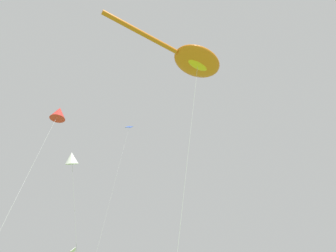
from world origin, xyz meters
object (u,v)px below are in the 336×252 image
at_px(big_show_kite, 194,61).
at_px(small_kite_stunt_black, 126,140).
at_px(small_kite_box_yellow, 59,113).
at_px(small_kite_diamond_red, 72,158).

distance_m(big_show_kite, small_kite_stunt_black, 15.80).
height_order(big_show_kite, small_kite_stunt_black, small_kite_stunt_black).
bearing_deg(big_show_kite, small_kite_stunt_black, 86.53).
relative_size(big_show_kite, small_kite_box_yellow, 1.27).
bearing_deg(small_kite_stunt_black, small_kite_diamond_red, 10.67).
relative_size(big_show_kite, small_kite_stunt_black, 0.83).
height_order(big_show_kite, small_kite_box_yellow, big_show_kite).
xyz_separation_m(big_show_kite, small_kite_box_yellow, (-6.36, 8.42, -4.32)).
bearing_deg(small_kite_diamond_red, small_kite_stunt_black, -94.55).
distance_m(big_show_kite, small_kite_diamond_red, 12.70).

